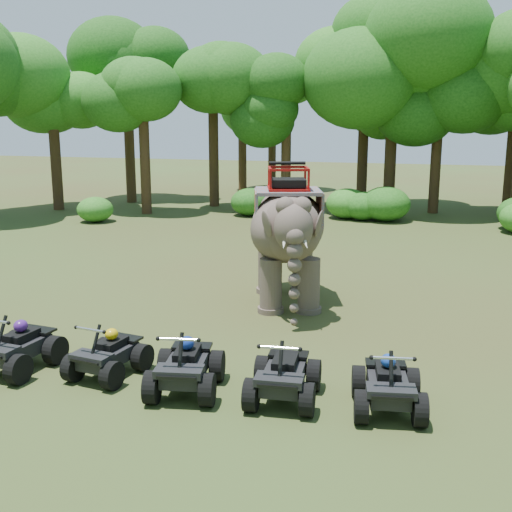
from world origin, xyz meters
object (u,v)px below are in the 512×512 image
object	(u,v)px
atv_0	(17,340)
atv_4	(388,378)
elephant	(288,234)
atv_2	(186,359)
atv_1	(108,348)
atv_3	(284,368)

from	to	relation	value
atv_0	atv_4	size ratio (longest dim) A/B	1.03
elephant	atv_2	world-z (taller)	elephant
atv_1	atv_2	distance (m)	1.79
elephant	atv_3	world-z (taller)	elephant
elephant	atv_1	bearing A→B (deg)	-127.75
atv_3	atv_4	xyz separation A→B (m)	(1.86, 0.08, -0.01)
atv_0	elephant	bearing A→B (deg)	61.87
atv_2	atv_4	bearing A→B (deg)	-6.47
atv_3	atv_4	size ratio (longest dim) A/B	1.02
atv_3	atv_2	bearing A→B (deg)	179.65
elephant	atv_4	world-z (taller)	elephant
atv_0	atv_3	distance (m)	5.55
atv_1	atv_3	distance (m)	3.63
atv_2	elephant	bearing A→B (deg)	75.26
atv_2	atv_3	size ratio (longest dim) A/B	1.02
atv_0	atv_3	world-z (taller)	atv_0
atv_4	atv_0	bearing A→B (deg)	172.12
elephant	atv_3	distance (m)	6.37
atv_0	atv_3	xyz separation A→B (m)	(5.55, 0.07, -0.01)
atv_2	atv_3	xyz separation A→B (m)	(1.86, 0.13, -0.01)
atv_3	atv_4	bearing A→B (deg)	-1.97
atv_1	atv_3	xyz separation A→B (m)	(3.62, -0.16, 0.04)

